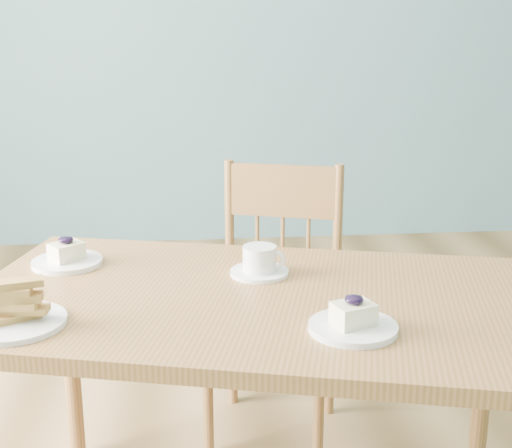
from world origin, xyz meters
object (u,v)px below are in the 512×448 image
at_px(dining_chair, 275,301).
at_px(cheesecake_plate_far, 67,258).
at_px(coffee_cup, 260,263).
at_px(dining_table, 250,323).
at_px(cheesecake_plate_near, 353,322).
at_px(biscotti_plate, 12,310).

height_order(dining_chair, cheesecake_plate_far, dining_chair).
bearing_deg(cheesecake_plate_far, dining_chair, 28.17).
xyz_separation_m(cheesecake_plate_far, coffee_cup, (0.47, -0.12, 0.01)).
distance_m(dining_table, cheesecake_plate_far, 0.51).
height_order(cheesecake_plate_near, cheesecake_plate_far, same).
height_order(dining_table, coffee_cup, coffee_cup).
bearing_deg(biscotti_plate, dining_chair, 47.43).
relative_size(cheesecake_plate_far, coffee_cup, 1.24).
bearing_deg(cheesecake_plate_near, cheesecake_plate_far, 143.45).
relative_size(dining_table, cheesecake_plate_near, 7.92).
height_order(dining_table, dining_chair, dining_chair).
xyz_separation_m(dining_table, coffee_cup, (0.04, 0.13, 0.10)).
distance_m(dining_table, cheesecake_plate_near, 0.29).
distance_m(dining_table, biscotti_plate, 0.51).
bearing_deg(dining_table, coffee_cup, 88.90).
height_order(dining_table, biscotti_plate, biscotti_plate).
relative_size(dining_chair, biscotti_plate, 3.98).
relative_size(dining_table, biscotti_plate, 6.60).
bearing_deg(dining_table, cheesecake_plate_near, -33.83).
xyz_separation_m(cheesecake_plate_far, biscotti_plate, (-0.05, -0.37, 0.01)).
xyz_separation_m(cheesecake_plate_near, cheesecake_plate_far, (-0.62, 0.46, -0.00)).
height_order(cheesecake_plate_near, biscotti_plate, biscotti_plate).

